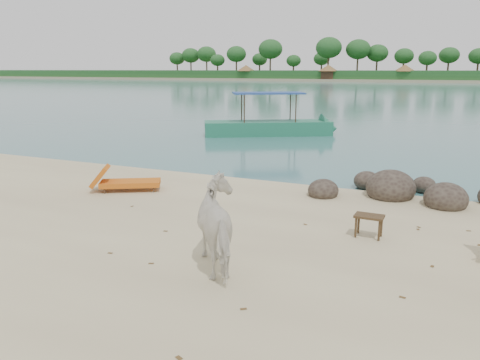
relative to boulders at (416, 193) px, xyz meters
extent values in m
plane|color=#356B6B|center=(-3.00, 84.32, -0.19)|extent=(400.00, 400.00, 0.00)
cube|color=tan|center=(-3.00, 164.32, -0.19)|extent=(420.00, 90.00, 1.40)
cube|color=#1E4C1E|center=(-3.00, 129.32, 1.71)|extent=(420.00, 18.00, 2.40)
ellipsoid|color=#302520|center=(-2.36, -0.71, -0.04)|extent=(0.84, 0.92, 0.63)
ellipsoid|color=#302520|center=(-0.66, -0.01, 0.05)|extent=(1.33, 1.46, 0.99)
ellipsoid|color=#302520|center=(0.74, -0.41, 0.00)|extent=(1.09, 1.20, 0.82)
ellipsoid|color=#302520|center=(-1.46, 0.99, -0.05)|extent=(0.77, 0.85, 0.58)
ellipsoid|color=#302520|center=(0.14, 1.19, -0.07)|extent=(0.67, 0.73, 0.50)
imported|color=white|center=(-2.79, -6.12, 0.59)|extent=(1.84, 1.95, 1.56)
plane|color=brown|center=(-6.54, -3.73, -0.18)|extent=(0.10, 0.10, 0.00)
plane|color=brown|center=(0.23, -2.46, -0.18)|extent=(0.14, 0.14, 0.00)
plane|color=brown|center=(0.23, -2.63, -0.18)|extent=(0.12, 0.12, 0.00)
plane|color=brown|center=(-2.09, -8.77, -0.18)|extent=(0.13, 0.13, 0.00)
plane|color=brown|center=(-4.73, -4.97, -0.18)|extent=(0.11, 0.11, 0.00)
plane|color=brown|center=(1.24, -2.29, -0.18)|extent=(0.13, 0.13, 0.00)
plane|color=brown|center=(-2.11, -3.31, -0.18)|extent=(0.14, 0.14, 0.00)
plane|color=brown|center=(0.23, -6.04, -0.18)|extent=(0.12, 0.12, 0.00)
plane|color=brown|center=(-3.59, -4.26, -0.18)|extent=(0.14, 0.14, 0.00)
plane|color=brown|center=(-1.85, -7.36, -0.18)|extent=(0.14, 0.14, 0.00)
plane|color=brown|center=(1.41, -3.12, -0.18)|extent=(0.12, 0.12, 0.00)
plane|color=brown|center=(-5.01, -6.45, -0.18)|extent=(0.11, 0.11, 0.00)
plane|color=brown|center=(0.60, -4.61, -0.18)|extent=(0.11, 0.11, 0.00)
plane|color=brown|center=(-4.02, -6.54, -0.18)|extent=(0.13, 0.13, 0.00)
camera|label=1|loc=(0.63, -13.02, 3.24)|focal=35.00mm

